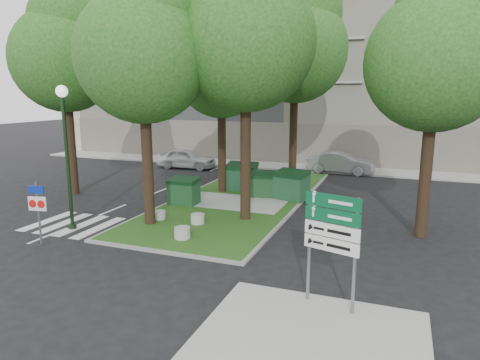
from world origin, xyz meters
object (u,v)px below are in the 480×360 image
at_px(street_lamp, 66,141).
at_px(bollard_right, 198,219).
at_px(tree_median_far, 297,40).
at_px(dumpster_c, 264,185).
at_px(dumpster_b, 242,177).
at_px(traffic_sign_pole, 38,205).
at_px(tree_street_right, 439,48).
at_px(bollard_left, 160,215).
at_px(tree_median_mid, 223,63).
at_px(tree_street_left, 66,49).
at_px(directional_sign, 332,233).
at_px(litter_bin, 300,186).
at_px(dumpster_d, 291,185).
at_px(bollard_mid, 182,233).
at_px(car_silver, 341,163).
at_px(dumpster_a, 184,191).
at_px(tree_median_near_right, 248,27).
at_px(car_white, 186,158).
at_px(tree_median_near_left, 145,43).

bearing_deg(street_lamp, bollard_right, 24.69).
height_order(tree_median_far, bollard_right, tree_median_far).
bearing_deg(dumpster_c, bollard_right, -114.68).
bearing_deg(dumpster_b, traffic_sign_pole, -114.94).
bearing_deg(tree_street_right, bollard_right, -167.61).
bearing_deg(dumpster_c, tree_street_right, -38.80).
xyz_separation_m(tree_street_right, bollard_left, (-10.50, -1.92, -6.68)).
height_order(tree_median_mid, tree_street_left, tree_street_left).
height_order(bollard_right, directional_sign, directional_sign).
bearing_deg(tree_street_left, dumpster_b, 23.31).
bearing_deg(dumpster_b, litter_bin, 6.80).
xyz_separation_m(tree_median_mid, directional_sign, (7.55, -11.06, -4.93)).
bearing_deg(dumpster_d, bollard_mid, -93.11).
bearing_deg(dumpster_b, car_silver, 56.06).
height_order(tree_median_mid, dumpster_a, tree_median_mid).
xyz_separation_m(bollard_left, car_silver, (5.67, 14.28, 0.45)).
xyz_separation_m(tree_median_near_right, car_white, (-8.71, 10.94, -7.25)).
relative_size(tree_median_near_left, tree_median_near_right, 0.92).
bearing_deg(bollard_mid, tree_street_left, 152.26).
bearing_deg(tree_median_near_right, bollard_right, -140.37).
relative_size(dumpster_a, bollard_left, 2.86).
height_order(tree_median_near_right, directional_sign, tree_median_near_right).
xyz_separation_m(bollard_left, directional_sign, (8.05, -5.14, 1.75)).
bearing_deg(street_lamp, tree_median_near_right, 29.21).
xyz_separation_m(tree_street_right, traffic_sign_pole, (-13.05, -5.93, -5.48)).
distance_m(dumpster_b, dumpster_d, 3.27).
bearing_deg(street_lamp, litter_bin, 51.77).
xyz_separation_m(tree_street_right, bollard_right, (-8.70, -1.91, -6.66)).
height_order(tree_median_near_left, traffic_sign_pole, tree_median_near_left).
height_order(bollard_mid, street_lamp, street_lamp).
height_order(tree_street_right, bollard_right, tree_street_right).
bearing_deg(tree_street_right, directional_sign, -109.16).
relative_size(tree_median_near_right, litter_bin, 16.05).
height_order(dumpster_c, car_silver, car_silver).
relative_size(tree_median_far, bollard_left, 23.94).
distance_m(tree_street_left, traffic_sign_pole, 10.28).
distance_m(tree_street_left, car_silver, 18.37).
xyz_separation_m(dumpster_c, litter_bin, (1.56, 1.60, -0.26)).
bearing_deg(tree_median_far, directional_sign, -72.82).
distance_m(tree_median_near_right, tree_median_mid, 5.50).
bearing_deg(tree_median_near_right, tree_street_left, 171.87).
distance_m(tree_median_mid, litter_bin, 7.72).
relative_size(dumpster_d, bollard_right, 3.29).
relative_size(car_white, car_silver, 0.95).
bearing_deg(traffic_sign_pole, tree_street_right, 14.18).
relative_size(dumpster_c, car_silver, 0.35).
xyz_separation_m(dumpster_c, dumpster_d, (1.49, -0.11, 0.10)).
xyz_separation_m(tree_median_near_left, tree_median_far, (3.70, 9.50, 1.00)).
bearing_deg(dumpster_d, litter_bin, 102.22).
relative_size(tree_median_near_left, dumpster_b, 6.00).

